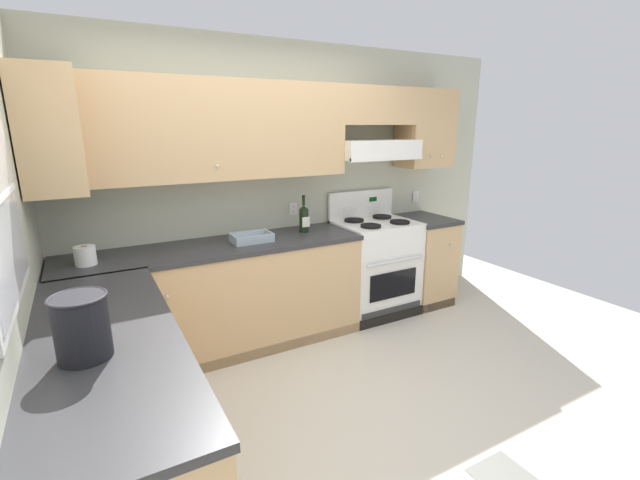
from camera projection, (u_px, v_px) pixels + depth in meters
name	position (u px, v px, depth m)	size (l,w,h in m)	color
ground_plane	(336.00, 419.00, 2.78)	(7.04, 7.04, 0.00)	beige
floor_accent_tile	(505.00, 478.00, 2.31)	(0.30, 0.30, 0.01)	slate
wall_back	(287.00, 166.00, 3.87)	(4.68, 0.57, 2.55)	#B7BAA3
wall_left	(0.00, 242.00, 1.88)	(0.47, 4.00, 2.55)	#B7BAA3
counter_back_run	(262.00, 291.00, 3.71)	(3.60, 0.65, 0.91)	tan
counter_left_run	(117.00, 422.00, 2.08)	(0.63, 1.91, 0.91)	tan
stove	(375.00, 266.00, 4.28)	(0.76, 0.62, 1.20)	white
wine_bottle	(304.00, 218.00, 3.83)	(0.08, 0.09, 0.33)	black
bowl	(252.00, 239.00, 3.54)	(0.32, 0.21, 0.07)	#9EADB7
bucket	(82.00, 326.00, 1.74)	(0.22, 0.22, 0.27)	black
paper_towel_roll	(85.00, 256.00, 2.94)	(0.14, 0.14, 0.13)	white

